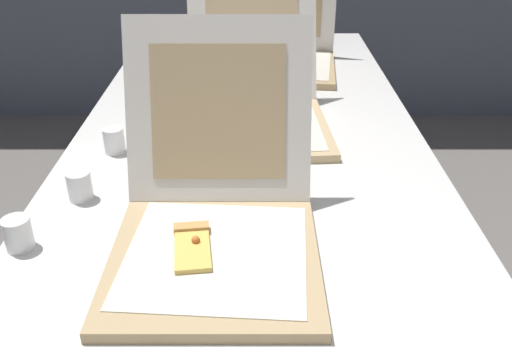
{
  "coord_description": "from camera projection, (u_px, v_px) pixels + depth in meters",
  "views": [
    {
      "loc": [
        0.02,
        -0.55,
        1.36
      ],
      "look_at": [
        0.02,
        0.49,
        0.78
      ],
      "focal_mm": 38.83,
      "sensor_mm": 36.0,
      "label": 1
    }
  ],
  "objects": [
    {
      "name": "pizza_box_back",
      "position": [
        282.0,
        51.0,
        2.02
      ],
      "size": [
        0.42,
        0.45,
        0.4
      ],
      "rotation": [
        0.0,
        0.0,
        -0.1
      ],
      "color": "tan",
      "rests_on": "table"
    },
    {
      "name": "cup_white_mid",
      "position": [
        114.0,
        140.0,
        1.41
      ],
      "size": [
        0.05,
        0.05,
        0.07
      ],
      "primitive_type": "cylinder",
      "color": "white",
      "rests_on": "table"
    },
    {
      "name": "table",
      "position": [
        248.0,
        175.0,
        1.4
      ],
      "size": [
        0.95,
        2.45,
        0.72
      ],
      "color": "silver",
      "rests_on": "ground"
    },
    {
      "name": "cup_white_near_left",
      "position": [
        18.0,
        234.0,
        1.05
      ],
      "size": [
        0.05,
        0.05,
        0.07
      ],
      "primitive_type": "cylinder",
      "color": "white",
      "rests_on": "table"
    },
    {
      "name": "pizza_box_front",
      "position": [
        215.0,
        224.0,
        1.04
      ],
      "size": [
        0.38,
        0.51,
        0.39
      ],
      "rotation": [
        0.0,
        0.0,
        0.0
      ],
      "color": "tan",
      "rests_on": "table"
    },
    {
      "name": "pizza_box_middle",
      "position": [
        257.0,
        106.0,
        1.55
      ],
      "size": [
        0.42,
        0.54,
        0.38
      ],
      "rotation": [
        0.0,
        0.0,
        0.06
      ],
      "color": "tan",
      "rests_on": "table"
    },
    {
      "name": "cup_white_near_center",
      "position": [
        80.0,
        186.0,
        1.21
      ],
      "size": [
        0.05,
        0.05,
        0.07
      ],
      "primitive_type": "cylinder",
      "color": "white",
      "rests_on": "table"
    }
  ]
}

